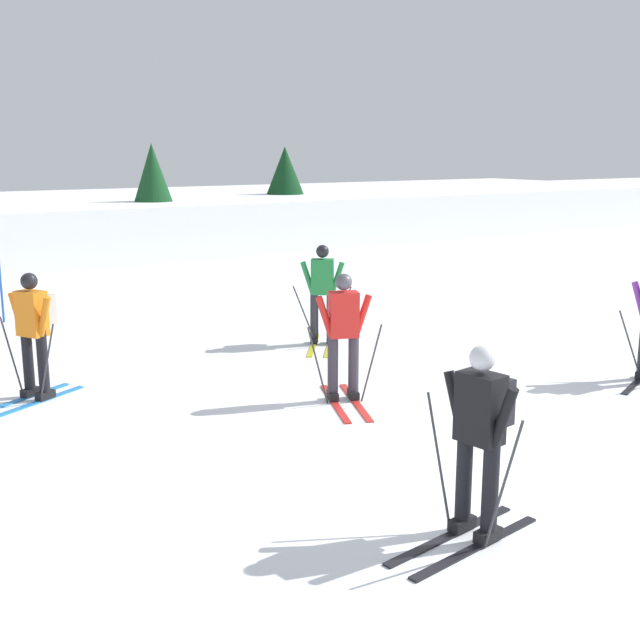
{
  "coord_description": "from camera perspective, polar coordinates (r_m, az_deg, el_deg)",
  "views": [
    {
      "loc": [
        -5.93,
        -6.26,
        3.29
      ],
      "look_at": [
        0.03,
        3.01,
        0.9
      ],
      "focal_mm": 44.44,
      "sensor_mm": 36.0,
      "label": 1
    }
  ],
  "objects": [
    {
      "name": "ground_plane",
      "position": [
        9.23,
        10.16,
        -8.85
      ],
      "size": [
        120.0,
        120.0,
        0.0
      ],
      "primitive_type": "plane",
      "color": "white"
    },
    {
      "name": "far_snow_ridge",
      "position": [
        26.15,
        -19.58,
        6.12
      ],
      "size": [
        80.0,
        7.55,
        1.65
      ],
      "primitive_type": "cube",
      "color": "white",
      "rests_on": "ground"
    },
    {
      "name": "skier_green",
      "position": [
        13.47,
        0.19,
        2.25
      ],
      "size": [
        1.26,
        1.5,
        1.71
      ],
      "color": "gold",
      "rests_on": "ground"
    },
    {
      "name": "skier_black",
      "position": [
        6.87,
        11.5,
        -7.88
      ],
      "size": [
        1.64,
        1.0,
        1.71
      ],
      "color": "black",
      "rests_on": "ground"
    },
    {
      "name": "skier_red",
      "position": [
        10.39,
        1.71,
        -0.98
      ],
      "size": [
        0.96,
        1.62,
        1.71
      ],
      "color": "red",
      "rests_on": "ground"
    },
    {
      "name": "skier_orange",
      "position": [
        11.13,
        -19.89,
        -0.61
      ],
      "size": [
        1.58,
        1.1,
        1.71
      ],
      "color": "#237AC6",
      "rests_on": "ground"
    },
    {
      "name": "conifer_far_left",
      "position": [
        26.05,
        -11.93,
        9.15
      ],
      "size": [
        1.93,
        1.93,
        3.47
      ],
      "color": "#513823",
      "rests_on": "ground"
    },
    {
      "name": "conifer_far_centre",
      "position": [
        29.66,
        -2.53,
        9.88
      ],
      "size": [
        2.05,
        2.05,
        3.37
      ],
      "color": "#513823",
      "rests_on": "ground"
    }
  ]
}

